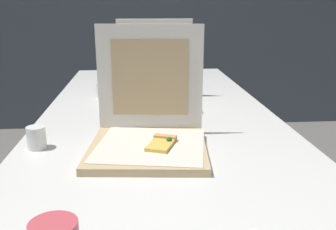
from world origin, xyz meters
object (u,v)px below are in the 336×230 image
(cup_white_far, at_px, (102,90))
(cup_white_near_left, at_px, (36,138))
(pizza_box_front, at_px, (149,132))
(table, at_px, (159,129))
(pizza_box_middle, at_px, (156,91))

(cup_white_far, bearing_deg, cup_white_near_left, -102.16)
(pizza_box_front, height_order, cup_white_near_left, pizza_box_front)
(table, xyz_separation_m, pizza_box_front, (-0.05, -0.32, 0.10))
(pizza_box_middle, bearing_deg, table, -91.55)
(pizza_box_middle, bearing_deg, pizza_box_front, -96.25)
(pizza_box_front, relative_size, cup_white_far, 5.42)
(cup_white_near_left, bearing_deg, pizza_box_front, -4.06)
(pizza_box_middle, relative_size, cup_white_near_left, 5.20)
(table, height_order, cup_white_near_left, cup_white_near_left)
(pizza_box_front, distance_m, pizza_box_middle, 0.56)
(table, relative_size, cup_white_near_left, 33.09)
(table, xyz_separation_m, cup_white_far, (-0.24, 0.36, 0.08))
(pizza_box_front, bearing_deg, table, 86.40)
(table, distance_m, pizza_box_front, 0.33)
(cup_white_far, bearing_deg, pizza_box_middle, -24.53)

